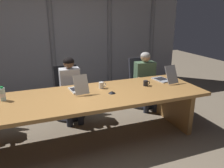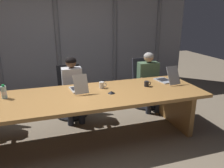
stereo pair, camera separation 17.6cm
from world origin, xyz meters
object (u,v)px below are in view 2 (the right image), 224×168
at_px(coffee_mug_far, 147,84).
at_px(office_chair_left_mid, 71,97).
at_px(laptop_center, 167,79).
at_px(person_left_mid, 73,84).
at_px(office_chair_center, 145,88).
at_px(water_bottle_primary, 4,92).
at_px(coffee_mug_near, 102,85).
at_px(laptop_left_mid, 78,88).
at_px(person_center, 149,77).
at_px(conference_mic_middle, 112,92).

bearing_deg(coffee_mug_far, office_chair_left_mid, 142.70).
height_order(laptop_center, person_left_mid, person_left_mid).
bearing_deg(person_left_mid, office_chair_center, 97.32).
height_order(water_bottle_primary, coffee_mug_near, water_bottle_primary).
height_order(laptop_left_mid, person_center, person_center).
height_order(laptop_center, office_chair_center, laptop_center).
distance_m(office_chair_center, person_center, 0.33).
bearing_deg(coffee_mug_far, conference_mic_middle, -167.82).
distance_m(office_chair_left_mid, water_bottle_primary, 1.34).
xyz_separation_m(office_chair_center, conference_mic_middle, (-1.07, -1.03, 0.38)).
distance_m(water_bottle_primary, conference_mic_middle, 1.54).
bearing_deg(laptop_left_mid, coffee_mug_near, -91.85).
bearing_deg(office_chair_left_mid, conference_mic_middle, 25.27).
bearing_deg(coffee_mug_near, conference_mic_middle, -75.43).
bearing_deg(water_bottle_primary, coffee_mug_far, -3.30).
bearing_deg(laptop_center, laptop_left_mid, 82.06).
relative_size(laptop_center, office_chair_left_mid, 0.53).
bearing_deg(person_left_mid, person_center, 91.34).
distance_m(water_bottle_primary, coffee_mug_far, 2.17).
relative_size(laptop_left_mid, person_left_mid, 0.39).
bearing_deg(laptop_center, coffee_mug_near, 80.48).
distance_m(person_center, coffee_mug_far, 0.84).
relative_size(person_center, water_bottle_primary, 5.66).
bearing_deg(coffee_mug_near, person_left_mid, 124.61).
height_order(person_left_mid, water_bottle_primary, person_left_mid).
height_order(office_chair_left_mid, office_chair_center, office_chair_center).
xyz_separation_m(laptop_left_mid, water_bottle_primary, (-1.05, 0.01, 0.03)).
distance_m(laptop_center, coffee_mug_far, 0.45).
distance_m(laptop_left_mid, person_left_mid, 0.62).
bearing_deg(office_chair_center, conference_mic_middle, -49.44).
xyz_separation_m(laptop_center, office_chair_center, (-0.03, 0.78, -0.42)).
distance_m(person_center, conference_mic_middle, 1.38).
relative_size(laptop_center, coffee_mug_near, 3.96).
height_order(laptop_left_mid, person_left_mid, person_left_mid).
relative_size(office_chair_left_mid, coffee_mug_near, 7.53).
bearing_deg(office_chair_center, coffee_mug_near, -60.27).
relative_size(laptop_left_mid, coffee_mug_near, 3.51).
distance_m(person_center, water_bottle_primary, 2.66).
xyz_separation_m(laptop_left_mid, conference_mic_middle, (0.46, -0.25, -0.04)).
relative_size(office_chair_left_mid, office_chair_center, 0.96).
bearing_deg(office_chair_center, water_bottle_primary, -76.91).
bearing_deg(laptop_center, conference_mic_middle, 94.99).
height_order(person_center, water_bottle_primary, person_center).
bearing_deg(coffee_mug_near, person_center, 26.84).
xyz_separation_m(person_left_mid, person_center, (1.54, 0.01, 0.01)).
relative_size(laptop_left_mid, office_chair_left_mid, 0.47).
xyz_separation_m(person_left_mid, water_bottle_primary, (-1.04, -0.59, 0.17)).
height_order(laptop_center, conference_mic_middle, laptop_center).
height_order(office_chair_center, person_center, person_center).
height_order(laptop_center, coffee_mug_far, laptop_center).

